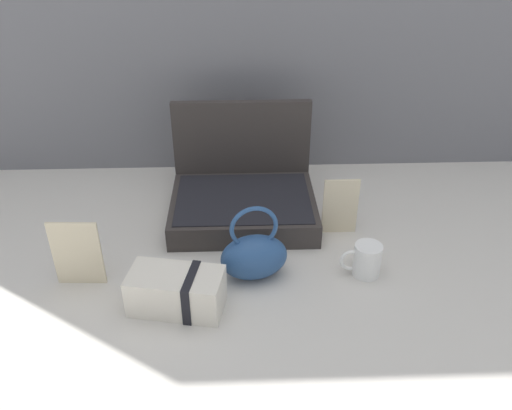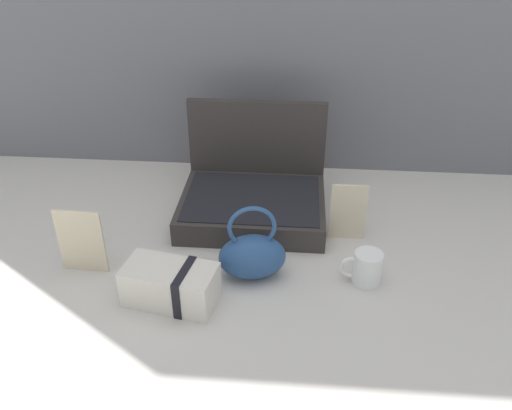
# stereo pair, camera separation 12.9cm
# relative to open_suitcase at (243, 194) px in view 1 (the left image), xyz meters

# --- Properties ---
(ground_plane) EXTENTS (6.00, 6.00, 0.00)m
(ground_plane) POSITION_rel_open_suitcase_xyz_m (0.06, -0.25, -0.06)
(ground_plane) COLOR beige
(open_suitcase) EXTENTS (0.42, 0.34, 0.30)m
(open_suitcase) POSITION_rel_open_suitcase_xyz_m (0.00, 0.00, 0.00)
(open_suitcase) COLOR #332D2B
(open_suitcase) RESTS_ON ground_plane
(teal_pouch_handbag) EXTENTS (0.19, 0.13, 0.21)m
(teal_pouch_handbag) POSITION_rel_open_suitcase_xyz_m (0.02, -0.31, 0.00)
(teal_pouch_handbag) COLOR #284C7F
(teal_pouch_handbag) RESTS_ON ground_plane
(cream_toiletry_bag) EXTENTS (0.23, 0.15, 0.10)m
(cream_toiletry_bag) POSITION_rel_open_suitcase_xyz_m (-0.16, -0.42, -0.02)
(cream_toiletry_bag) COLOR silver
(cream_toiletry_bag) RESTS_ON ground_plane
(coffee_mug) EXTENTS (0.11, 0.07, 0.09)m
(coffee_mug) POSITION_rel_open_suitcase_xyz_m (0.31, -0.31, -0.02)
(coffee_mug) COLOR white
(coffee_mug) RESTS_ON ground_plane
(info_card_left) EXTENTS (0.12, 0.01, 0.18)m
(info_card_left) POSITION_rel_open_suitcase_xyz_m (-0.41, -0.32, 0.03)
(info_card_left) COLOR beige
(info_card_left) RESTS_ON ground_plane
(poster_card_right) EXTENTS (0.10, 0.01, 0.17)m
(poster_card_right) POSITION_rel_open_suitcase_xyz_m (0.27, -0.12, 0.02)
(poster_card_right) COLOR beige
(poster_card_right) RESTS_ON ground_plane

